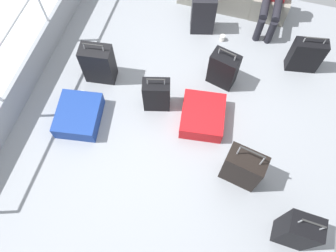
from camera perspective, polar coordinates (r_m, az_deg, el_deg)
name	(u,v)px	position (r m, az deg, el deg)	size (l,w,h in m)	color
ground_plane	(180,113)	(4.67, 2.02, 2.32)	(4.40, 5.20, 0.06)	gray
gunwale_port	(33,68)	(5.14, -22.30, 9.26)	(0.06, 5.20, 0.45)	gray
railing_port	(16,42)	(4.74, -24.66, 13.05)	(0.04, 4.20, 1.02)	silver
cargo_crate_2	(270,5)	(5.82, 17.13, 19.30)	(0.60, 0.42, 0.41)	gray
suitcase_0	(203,14)	(5.31, 6.07, 18.64)	(0.40, 0.31, 0.81)	black
suitcase_1	(157,95)	(4.47, -1.97, 5.39)	(0.40, 0.29, 0.65)	black
suitcase_2	(297,231)	(4.03, 21.30, -16.50)	(0.37, 0.27, 0.84)	black
suitcase_3	(79,115)	(4.65, -15.11, 1.76)	(0.65, 0.72, 0.23)	navy
suitcase_4	(306,55)	(5.21, 22.65, 11.17)	(0.47, 0.26, 0.65)	black
suitcase_5	(243,168)	(4.08, 12.75, -7.04)	(0.50, 0.34, 0.84)	black
suitcase_6	(98,64)	(4.80, -11.89, 10.45)	(0.45, 0.30, 0.73)	black
suitcase_7	(203,116)	(4.50, 5.98, 1.72)	(0.64, 0.70, 0.25)	red
suitcase_8	(223,69)	(4.74, 9.50, 9.62)	(0.43, 0.32, 0.67)	black
paper_cup	(222,38)	(5.40, 9.33, 14.75)	(0.08, 0.08, 0.10)	white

